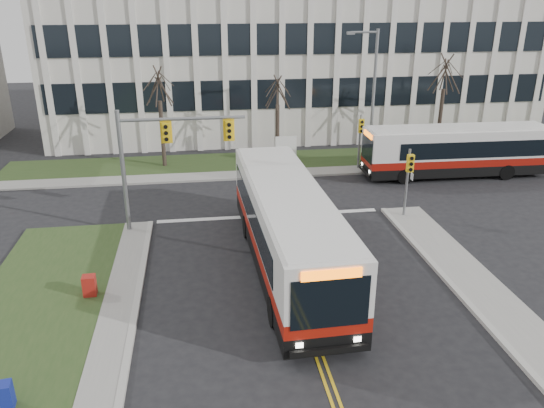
{
  "coord_description": "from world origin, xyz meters",
  "views": [
    {
      "loc": [
        -3.62,
        -18.16,
        11.18
      ],
      "look_at": [
        -0.31,
        4.89,
        2.0
      ],
      "focal_mm": 35.0,
      "sensor_mm": 36.0,
      "label": 1
    }
  ],
  "objects_px": {
    "bus_main": "(287,230)",
    "directory_sign": "(286,148)",
    "streetlight": "(371,92)",
    "newspaper_box_blue": "(4,398)",
    "bus_cross": "(456,152)",
    "newspaper_box_red": "(90,287)"
  },
  "relations": [
    {
      "from": "bus_main",
      "to": "directory_sign",
      "type": "bearing_deg",
      "value": 79.01
    },
    {
      "from": "streetlight",
      "to": "bus_main",
      "type": "xyz_separation_m",
      "value": [
        -8.04,
        -13.89,
        -3.4
      ]
    },
    {
      "from": "bus_cross",
      "to": "newspaper_box_red",
      "type": "distance_m",
      "value": 24.65
    },
    {
      "from": "directory_sign",
      "to": "newspaper_box_blue",
      "type": "bearing_deg",
      "value": -117.92
    },
    {
      "from": "streetlight",
      "to": "newspaper_box_blue",
      "type": "bearing_deg",
      "value": -129.4
    },
    {
      "from": "bus_main",
      "to": "bus_cross",
      "type": "height_order",
      "value": "bus_main"
    },
    {
      "from": "directory_sign",
      "to": "bus_main",
      "type": "relative_size",
      "value": 0.15
    },
    {
      "from": "newspaper_box_blue",
      "to": "directory_sign",
      "type": "bearing_deg",
      "value": 54.75
    },
    {
      "from": "streetlight",
      "to": "newspaper_box_blue",
      "type": "relative_size",
      "value": 9.68
    },
    {
      "from": "bus_cross",
      "to": "newspaper_box_blue",
      "type": "height_order",
      "value": "bus_cross"
    },
    {
      "from": "streetlight",
      "to": "bus_cross",
      "type": "xyz_separation_m",
      "value": [
        5.09,
        -2.89,
        -3.59
      ]
    },
    {
      "from": "newspaper_box_red",
      "to": "bus_cross",
      "type": "bearing_deg",
      "value": 28.05
    },
    {
      "from": "bus_main",
      "to": "bus_cross",
      "type": "distance_m",
      "value": 17.14
    },
    {
      "from": "bus_main",
      "to": "newspaper_box_blue",
      "type": "xyz_separation_m",
      "value": [
        -9.49,
        -7.45,
        -1.32
      ]
    },
    {
      "from": "streetlight",
      "to": "directory_sign",
      "type": "height_order",
      "value": "streetlight"
    },
    {
      "from": "streetlight",
      "to": "directory_sign",
      "type": "xyz_separation_m",
      "value": [
        -5.53,
        1.3,
        -4.02
      ]
    },
    {
      "from": "streetlight",
      "to": "newspaper_box_red",
      "type": "bearing_deg",
      "value": -136.65
    },
    {
      "from": "directory_sign",
      "to": "bus_main",
      "type": "distance_m",
      "value": 15.41
    },
    {
      "from": "streetlight",
      "to": "newspaper_box_blue",
      "type": "height_order",
      "value": "streetlight"
    },
    {
      "from": "directory_sign",
      "to": "bus_cross",
      "type": "bearing_deg",
      "value": -21.51
    },
    {
      "from": "directory_sign",
      "to": "bus_cross",
      "type": "xyz_separation_m",
      "value": [
        10.62,
        -4.19,
        0.44
      ]
    },
    {
      "from": "directory_sign",
      "to": "newspaper_box_red",
      "type": "distance_m",
      "value": 19.72
    }
  ]
}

